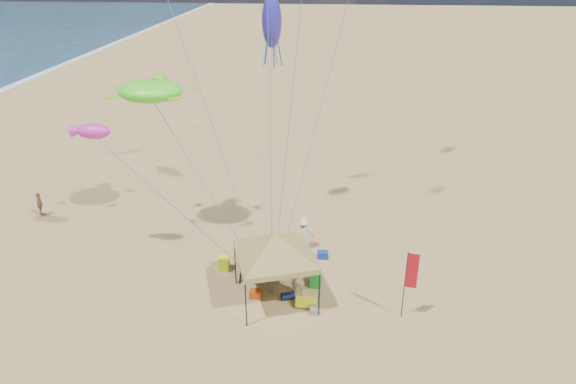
{
  "coord_description": "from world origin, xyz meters",
  "views": [
    {
      "loc": [
        1.99,
        -18.89,
        14.24
      ],
      "look_at": [
        0.0,
        3.0,
        4.0
      ],
      "focal_mm": 32.51,
      "sensor_mm": 36.0,
      "label": 1
    }
  ],
  "objects_px": {
    "canopy_tent": "(275,236)",
    "feather_flag": "(410,275)",
    "cooler_red": "(256,294)",
    "chair_yellow": "(224,264)",
    "beach_cart": "(306,302)",
    "person_near_a": "(298,278)",
    "person_near_c": "(303,233)",
    "person_near_b": "(246,266)",
    "chair_green": "(316,279)",
    "cooler_blue": "(323,255)",
    "person_far_a": "(40,204)"
  },
  "relations": [
    {
      "from": "chair_yellow",
      "to": "canopy_tent",
      "type": "bearing_deg",
      "value": -36.95
    },
    {
      "from": "cooler_red",
      "to": "chair_yellow",
      "type": "bearing_deg",
      "value": 131.73
    },
    {
      "from": "chair_yellow",
      "to": "person_far_a",
      "type": "relative_size",
      "value": 0.47
    },
    {
      "from": "chair_green",
      "to": "person_near_b",
      "type": "height_order",
      "value": "person_near_b"
    },
    {
      "from": "chair_yellow",
      "to": "person_near_b",
      "type": "height_order",
      "value": "person_near_b"
    },
    {
      "from": "cooler_red",
      "to": "person_near_a",
      "type": "xyz_separation_m",
      "value": [
        1.87,
        0.41,
        0.7
      ]
    },
    {
      "from": "chair_yellow",
      "to": "feather_flag",
      "type": "bearing_deg",
      "value": -19.1
    },
    {
      "from": "person_near_c",
      "to": "chair_yellow",
      "type": "bearing_deg",
      "value": 10.31
    },
    {
      "from": "cooler_red",
      "to": "person_far_a",
      "type": "relative_size",
      "value": 0.36
    },
    {
      "from": "canopy_tent",
      "to": "person_near_a",
      "type": "distance_m",
      "value": 2.57
    },
    {
      "from": "person_near_a",
      "to": "person_far_a",
      "type": "height_order",
      "value": "person_near_a"
    },
    {
      "from": "person_near_b",
      "to": "person_near_c",
      "type": "height_order",
      "value": "person_near_c"
    },
    {
      "from": "person_near_a",
      "to": "person_far_a",
      "type": "distance_m",
      "value": 16.84
    },
    {
      "from": "person_near_b",
      "to": "person_near_c",
      "type": "relative_size",
      "value": 0.97
    },
    {
      "from": "feather_flag",
      "to": "cooler_red",
      "type": "height_order",
      "value": "feather_flag"
    },
    {
      "from": "person_near_b",
      "to": "chair_green",
      "type": "bearing_deg",
      "value": -28.78
    },
    {
      "from": "canopy_tent",
      "to": "person_near_c",
      "type": "height_order",
      "value": "canopy_tent"
    },
    {
      "from": "cooler_blue",
      "to": "person_near_c",
      "type": "height_order",
      "value": "person_near_c"
    },
    {
      "from": "cooler_blue",
      "to": "person_near_b",
      "type": "xyz_separation_m",
      "value": [
        -3.51,
        -2.4,
        0.68
      ]
    },
    {
      "from": "chair_yellow",
      "to": "person_near_b",
      "type": "distance_m",
      "value": 1.64
    },
    {
      "from": "cooler_red",
      "to": "cooler_blue",
      "type": "bearing_deg",
      "value": 51.04
    },
    {
      "from": "chair_green",
      "to": "beach_cart",
      "type": "relative_size",
      "value": 0.78
    },
    {
      "from": "feather_flag",
      "to": "cooler_blue",
      "type": "distance_m",
      "value": 6.06
    },
    {
      "from": "cooler_red",
      "to": "chair_yellow",
      "type": "xyz_separation_m",
      "value": [
        -1.87,
        2.09,
        0.16
      ]
    },
    {
      "from": "cooler_blue",
      "to": "chair_yellow",
      "type": "distance_m",
      "value": 5.0
    },
    {
      "from": "person_near_c",
      "to": "person_far_a",
      "type": "xyz_separation_m",
      "value": [
        -15.58,
        2.32,
        -0.16
      ]
    },
    {
      "from": "cooler_blue",
      "to": "beach_cart",
      "type": "xyz_separation_m",
      "value": [
        -0.61,
        -4.01,
        0.01
      ]
    },
    {
      "from": "person_near_b",
      "to": "feather_flag",
      "type": "bearing_deg",
      "value": -43.78
    },
    {
      "from": "feather_flag",
      "to": "person_near_b",
      "type": "bearing_deg",
      "value": 164.28
    },
    {
      "from": "cooler_red",
      "to": "person_far_a",
      "type": "height_order",
      "value": "person_far_a"
    },
    {
      "from": "person_near_b",
      "to": "person_near_c",
      "type": "xyz_separation_m",
      "value": [
        2.45,
        3.25,
        0.03
      ]
    },
    {
      "from": "canopy_tent",
      "to": "person_far_a",
      "type": "height_order",
      "value": "canopy_tent"
    },
    {
      "from": "chair_green",
      "to": "chair_yellow",
      "type": "height_order",
      "value": "same"
    },
    {
      "from": "canopy_tent",
      "to": "cooler_red",
      "type": "xyz_separation_m",
      "value": [
        -0.9,
        -0.01,
        -3.05
      ]
    },
    {
      "from": "feather_flag",
      "to": "chair_green",
      "type": "height_order",
      "value": "feather_flag"
    },
    {
      "from": "cooler_blue",
      "to": "person_far_a",
      "type": "relative_size",
      "value": 0.36
    },
    {
      "from": "person_near_a",
      "to": "person_near_c",
      "type": "distance_m",
      "value": 4.03
    },
    {
      "from": "feather_flag",
      "to": "chair_yellow",
      "type": "height_order",
      "value": "feather_flag"
    },
    {
      "from": "cooler_red",
      "to": "beach_cart",
      "type": "distance_m",
      "value": 2.33
    },
    {
      "from": "chair_green",
      "to": "beach_cart",
      "type": "height_order",
      "value": "chair_green"
    },
    {
      "from": "cooler_red",
      "to": "beach_cart",
      "type": "relative_size",
      "value": 0.6
    },
    {
      "from": "chair_green",
      "to": "person_far_a",
      "type": "distance_m",
      "value": 17.31
    },
    {
      "from": "feather_flag",
      "to": "cooler_blue",
      "type": "xyz_separation_m",
      "value": [
        -3.65,
        4.41,
        -1.97
      ]
    },
    {
      "from": "feather_flag",
      "to": "beach_cart",
      "type": "distance_m",
      "value": 4.71
    },
    {
      "from": "cooler_red",
      "to": "person_near_c",
      "type": "xyz_separation_m",
      "value": [
        1.84,
        4.44,
        0.71
      ]
    },
    {
      "from": "beach_cart",
      "to": "chair_green",
      "type": "bearing_deg",
      "value": 77.4
    },
    {
      "from": "canopy_tent",
      "to": "feather_flag",
      "type": "distance_m",
      "value": 5.82
    },
    {
      "from": "person_near_a",
      "to": "cooler_blue",
      "type": "bearing_deg",
      "value": -111.12
    },
    {
      "from": "chair_green",
      "to": "feather_flag",
      "type": "bearing_deg",
      "value": -26.77
    },
    {
      "from": "cooler_red",
      "to": "person_near_a",
      "type": "height_order",
      "value": "person_near_a"
    }
  ]
}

